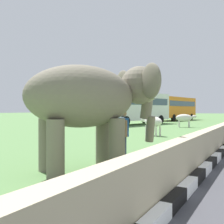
{
  "coord_description": "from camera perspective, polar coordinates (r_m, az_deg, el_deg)",
  "views": [
    {
      "loc": [
        -4.19,
        2.25,
        1.67
      ],
      "look_at": [
        2.06,
        5.9,
        1.6
      ],
      "focal_mm": 41.44,
      "sensor_mm": 36.0,
      "label": 1
    }
  ],
  "objects": [
    {
      "name": "bus_white",
      "position": [
        28.89,
        5.35,
        1.38
      ],
      "size": [
        9.68,
        4.83,
        3.5
      ],
      "color": "silver",
      "rests_on": "ground_plane"
    },
    {
      "name": "cow_mid",
      "position": [
        25.01,
        15.7,
        -1.29
      ],
      "size": [
        1.12,
        1.9,
        1.23
      ],
      "color": "beige",
      "rests_on": "ground_plane"
    },
    {
      "name": "hill_east",
      "position": [
        65.88,
        4.3,
        -0.88
      ],
      "size": [
        27.71,
        22.17,
        10.87
      ],
      "color": "#787252",
      "rests_on": "ground_plane"
    },
    {
      "name": "striped_curb",
      "position": [
        4.34,
        11.8,
        -20.4
      ],
      "size": [
        16.2,
        0.2,
        0.24
      ],
      "color": "white",
      "rests_on": "ground_plane"
    },
    {
      "name": "barrier_parapet",
      "position": [
        6.5,
        15.93,
        -9.84
      ],
      "size": [
        28.0,
        0.36,
        1.0
      ],
      "primitive_type": "cube",
      "color": "tan",
      "rests_on": "ground_plane"
    },
    {
      "name": "bus_orange",
      "position": [
        40.85,
        13.85,
        1.13
      ],
      "size": [
        10.21,
        3.94,
        3.5
      ],
      "color": "orange",
      "rests_on": "ground_plane"
    },
    {
      "name": "elephant",
      "position": [
        7.22,
        -3.97,
        2.93
      ],
      "size": [
        3.95,
        3.53,
        2.99
      ],
      "color": "#726B5A",
      "rests_on": "ground_plane"
    },
    {
      "name": "person_handler",
      "position": [
        8.23,
        2.45,
        -4.63
      ],
      "size": [
        0.49,
        0.53,
        1.66
      ],
      "color": "navy",
      "rests_on": "ground_plane"
    },
    {
      "name": "cow_near",
      "position": [
        16.63,
        8.93,
        -2.2
      ],
      "size": [
        1.21,
        1.88,
        1.23
      ],
      "color": "beige",
      "rests_on": "ground_plane"
    }
  ]
}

